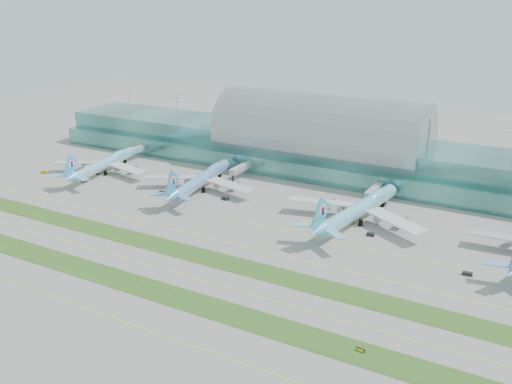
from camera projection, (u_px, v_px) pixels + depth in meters
The scene contains 19 objects.
ground at pixel (187, 255), 221.17m from camera, with size 700.00×700.00×0.00m, color gray.
terminal at pixel (320, 145), 322.31m from camera, with size 340.00×69.10×36.00m.
grass_strip_near at pixel (140, 286), 198.13m from camera, with size 420.00×12.00×0.08m, color #2D591E.
grass_strip_far at pixel (190, 253), 222.80m from camera, with size 420.00×12.00×0.08m, color #2D591E.
taxiline_a at pixel (98, 313), 181.70m from camera, with size 420.00×0.35×0.01m, color yellow.
taxiline_b at pixel (165, 270), 209.65m from camera, with size 420.00×0.35×0.01m, color yellow.
taxiline_c at pixel (212, 238), 235.97m from camera, with size 420.00×0.35×0.01m, color yellow.
taxiline_d at pixel (240, 221), 254.06m from camera, with size 420.00×0.35×0.01m, color yellow.
airliner_a at pixel (105, 163), 318.80m from camera, with size 58.19×66.73×18.43m.
airliner_b at pixel (202, 178), 292.07m from camera, with size 61.10×69.93×19.27m.
airliner_c at pixel (360, 208), 251.42m from camera, with size 66.04×75.64×20.86m.
gse_a at pixel (45, 172), 319.74m from camera, with size 3.66×1.83×1.49m, color orange.
gse_b at pixel (84, 180), 305.74m from camera, with size 3.28×1.63×1.45m, color black.
gse_c at pixel (163, 193), 286.91m from camera, with size 4.07×2.03×1.53m, color black.
gse_d at pixel (225, 198), 279.47m from camera, with size 3.45×1.84×1.39m, color black.
gse_e at pixel (307, 224), 248.53m from camera, with size 3.43×1.87×1.65m, color yellow.
gse_f at pixel (371, 234), 238.36m from camera, with size 3.14×1.70×1.35m, color black.
gse_g at pixel (467, 274), 205.42m from camera, with size 3.60×1.55×1.24m, color black.
taxiway_sign_east at pixel (360, 350), 161.94m from camera, with size 2.71×0.62×1.14m.
Camera 1 is at (121.31, -161.57, 97.05)m, focal length 40.00 mm.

